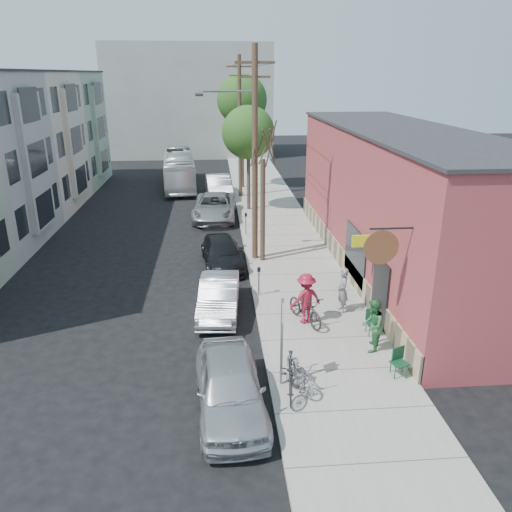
{
  "coord_description": "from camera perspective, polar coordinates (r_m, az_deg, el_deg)",
  "views": [
    {
      "loc": [
        0.56,
        -17.21,
        8.89
      ],
      "look_at": [
        2.22,
        2.88,
        1.5
      ],
      "focal_mm": 35.0,
      "sensor_mm": 36.0,
      "label": 1
    }
  ],
  "objects": [
    {
      "name": "car_4",
      "position": [
        38.18,
        -4.3,
        7.91
      ],
      "size": [
        2.17,
        5.21,
        1.68
      ],
      "primitive_type": "imported",
      "rotation": [
        0.0,
        0.0,
        0.08
      ],
      "color": "#AFB4B8",
      "rests_on": "ground"
    },
    {
      "name": "car_3",
      "position": [
        32.45,
        -4.76,
        5.62
      ],
      "size": [
        2.95,
        5.84,
        1.58
      ],
      "primitive_type": "imported",
      "rotation": [
        0.0,
        0.0,
        -0.06
      ],
      "color": "#979B9D",
      "rests_on": "ground"
    },
    {
      "name": "bus",
      "position": [
        42.31,
        -8.78,
        9.71
      ],
      "size": [
        3.11,
        10.21,
        2.8
      ],
      "primitive_type": "imported",
      "rotation": [
        0.0,
        0.0,
        0.08
      ],
      "color": "white",
      "rests_on": "ground"
    },
    {
      "name": "patio_chair_a",
      "position": [
        18.3,
        13.27,
        -7.43
      ],
      "size": [
        0.57,
        0.57,
        0.88
      ],
      "primitive_type": null,
      "rotation": [
        0.0,
        0.0,
        -0.16
      ],
      "color": "#113D25",
      "rests_on": "sidewalk"
    },
    {
      "name": "ground",
      "position": [
        19.38,
        -5.89,
        -7.29
      ],
      "size": [
        120.0,
        120.0,
        0.0
      ],
      "primitive_type": "plane",
      "color": "black"
    },
    {
      "name": "cafe_building",
      "position": [
        24.39,
        15.72,
        6.14
      ],
      "size": [
        6.6,
        20.2,
        6.61
      ],
      "color": "#9E3A3F",
      "rests_on": "ground"
    },
    {
      "name": "utility_pole_far",
      "position": [
        37.39,
        -1.86,
        14.68
      ],
      "size": [
        1.8,
        0.28,
        10.0
      ],
      "color": "#503A28",
      "rests_on": "sidewalk"
    },
    {
      "name": "tree_leafy_far",
      "position": [
        40.47,
        -1.62,
        17.41
      ],
      "size": [
        3.89,
        3.89,
        8.79
      ],
      "color": "#44392C",
      "rests_on": "sidewalk"
    },
    {
      "name": "parked_bike_a",
      "position": [
        14.74,
        3.97,
        -13.49
      ],
      "size": [
        0.81,
        2.03,
        1.18
      ],
      "primitive_type": "imported",
      "rotation": [
        0.0,
        0.0,
        -0.13
      ],
      "color": "black",
      "rests_on": "sidewalk"
    },
    {
      "name": "tree_leafy_mid",
      "position": [
        33.47,
        -0.88,
        13.91
      ],
      "size": [
        3.47,
        3.47,
        6.86
      ],
      "color": "#44392C",
      "rests_on": "sidewalk"
    },
    {
      "name": "tree_bare",
      "position": [
        24.12,
        0.77,
        5.15
      ],
      "size": [
        0.24,
        0.24,
        5.01
      ],
      "color": "#44392C",
      "rests_on": "sidewalk"
    },
    {
      "name": "sidewalk",
      "position": [
        29.78,
        2.61,
        2.9
      ],
      "size": [
        4.5,
        58.0,
        0.15
      ],
      "primitive_type": "cube",
      "color": "#A1A095",
      "rests_on": "ground"
    },
    {
      "name": "cyclist_bike",
      "position": [
        18.65,
        5.67,
        -5.98
      ],
      "size": [
        1.51,
        2.26,
        1.12
      ],
      "primitive_type": "imported",
      "rotation": [
        0.0,
        0.0,
        0.39
      ],
      "color": "black",
      "rests_on": "sidewalk"
    },
    {
      "name": "parking_meter_near",
      "position": [
        20.65,
        0.34,
        -2.38
      ],
      "size": [
        0.14,
        0.14,
        1.24
      ],
      "color": "slate",
      "rests_on": "sidewalk"
    },
    {
      "name": "patron_grey",
      "position": [
        19.53,
        9.86,
        -3.89
      ],
      "size": [
        0.45,
        0.67,
        1.78
      ],
      "primitive_type": "imported",
      "rotation": [
        0.0,
        0.0,
        -1.53
      ],
      "color": "gray",
      "rests_on": "sidewalk"
    },
    {
      "name": "parking_meter_far",
      "position": [
        28.68,
        -1.16,
        4.13
      ],
      "size": [
        0.14,
        0.14,
        1.24
      ],
      "color": "slate",
      "rests_on": "sidewalk"
    },
    {
      "name": "utility_pole_near",
      "position": [
        23.85,
        -0.27,
        11.74
      ],
      "size": [
        3.57,
        0.28,
        10.0
      ],
      "color": "#503A28",
      "rests_on": "sidewalk"
    },
    {
      "name": "parked_bike_b",
      "position": [
        15.15,
        5.04,
        -12.92
      ],
      "size": [
        1.1,
        2.0,
        0.99
      ],
      "primitive_type": "imported",
      "rotation": [
        0.0,
        0.0,
        0.24
      ],
      "color": "slate",
      "rests_on": "sidewalk"
    },
    {
      "name": "car_1",
      "position": [
        19.59,
        -4.26,
        -4.65
      ],
      "size": [
        1.78,
        4.32,
        1.39
      ],
      "primitive_type": "imported",
      "rotation": [
        0.0,
        0.0,
        -0.07
      ],
      "color": "#B9B9C2",
      "rests_on": "ground"
    },
    {
      "name": "cyclist",
      "position": [
        18.48,
        5.71,
        -4.86
      ],
      "size": [
        1.41,
        1.09,
        1.93
      ],
      "primitive_type": "imported",
      "rotation": [
        0.0,
        0.0,
        3.48
      ],
      "color": "maroon",
      "rests_on": "sidewalk"
    },
    {
      "name": "car_0",
      "position": [
        14.2,
        -3.0,
        -14.73
      ],
      "size": [
        2.13,
        4.69,
        1.56
      ],
      "primitive_type": "imported",
      "rotation": [
        0.0,
        0.0,
        0.06
      ],
      "color": "#B2B4BA",
      "rests_on": "ground"
    },
    {
      "name": "sign_post",
      "position": [
        14.56,
        2.98,
        -8.89
      ],
      "size": [
        0.07,
        0.45,
        2.8
      ],
      "color": "slate",
      "rests_on": "sidewalk"
    },
    {
      "name": "car_2",
      "position": [
        24.36,
        -3.88,
        0.33
      ],
      "size": [
        2.27,
        4.68,
        1.31
      ],
      "primitive_type": "imported",
      "rotation": [
        0.0,
        0.0,
        0.1
      ],
      "color": "black",
      "rests_on": "ground"
    },
    {
      "name": "end_cap_building",
      "position": [
        59.33,
        -7.53,
        17.18
      ],
      "size": [
        18.0,
        8.0,
        12.0
      ],
      "primitive_type": "cube",
      "color": "#A1A19C",
      "rests_on": "ground"
    },
    {
      "name": "patron_green",
      "position": [
        17.07,
        13.16,
        -7.72
      ],
      "size": [
        1.0,
        1.1,
        1.83
      ],
      "primitive_type": "imported",
      "rotation": [
        0.0,
        0.0,
        -1.99
      ],
      "color": "#2E753F",
      "rests_on": "sidewalk"
    },
    {
      "name": "patio_chair_b",
      "position": [
        16.16,
        16.09,
        -11.66
      ],
      "size": [
        0.65,
        0.65,
        0.88
      ],
      "primitive_type": null,
      "rotation": [
        0.0,
        0.0,
        0.4
      ],
      "color": "#113D25",
      "rests_on": "sidewalk"
    },
    {
      "name": "apartment_row",
      "position": [
        33.87,
        -26.66,
        10.6
      ],
      "size": [
        6.3,
        32.0,
        9.0
      ],
      "color": "#99AC91",
      "rests_on": "ground"
    }
  ]
}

